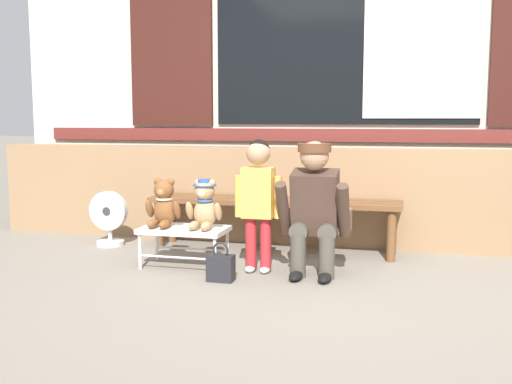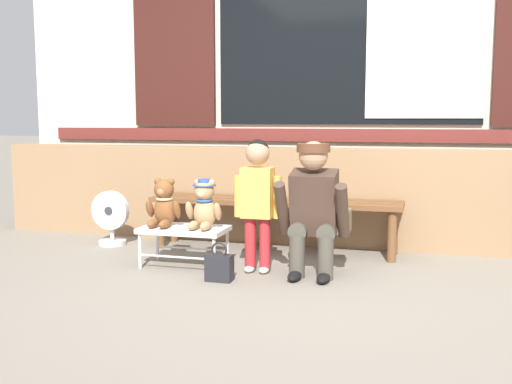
{
  "view_description": "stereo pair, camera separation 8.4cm",
  "coord_description": "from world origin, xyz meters",
  "px_view_note": "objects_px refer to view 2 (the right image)",
  "views": [
    {
      "loc": [
        0.62,
        -3.71,
        1.1
      ],
      "look_at": [
        -0.51,
        0.61,
        0.55
      ],
      "focal_mm": 41.64,
      "sensor_mm": 36.0,
      "label": 1
    },
    {
      "loc": [
        0.7,
        -3.68,
        1.1
      ],
      "look_at": [
        -0.51,
        0.61,
        0.55
      ],
      "focal_mm": 41.64,
      "sensor_mm": 36.0,
      "label": 2
    }
  ],
  "objects_px": {
    "small_display_bench": "(184,231)",
    "adult_crouching": "(315,208)",
    "wooden_bench_long": "(274,207)",
    "floor_fan": "(111,218)",
    "teddy_bear_with_hat": "(204,205)",
    "teddy_bear_plain": "(164,204)",
    "child_standing": "(258,191)",
    "handbag_on_ground": "(219,267)"
  },
  "relations": [
    {
      "from": "small_display_bench",
      "to": "adult_crouching",
      "type": "height_order",
      "value": "adult_crouching"
    },
    {
      "from": "wooden_bench_long",
      "to": "adult_crouching",
      "type": "relative_size",
      "value": 2.21
    },
    {
      "from": "small_display_bench",
      "to": "floor_fan",
      "type": "distance_m",
      "value": 1.06
    },
    {
      "from": "teddy_bear_with_hat",
      "to": "small_display_bench",
      "type": "bearing_deg",
      "value": -179.23
    },
    {
      "from": "small_display_bench",
      "to": "teddy_bear_plain",
      "type": "bearing_deg",
      "value": 179.49
    },
    {
      "from": "small_display_bench",
      "to": "teddy_bear_with_hat",
      "type": "xyz_separation_m",
      "value": [
        0.16,
        0.0,
        0.21
      ]
    },
    {
      "from": "floor_fan",
      "to": "small_display_bench",
      "type": "bearing_deg",
      "value": -30.44
    },
    {
      "from": "child_standing",
      "to": "handbag_on_ground",
      "type": "height_order",
      "value": "child_standing"
    },
    {
      "from": "adult_crouching",
      "to": "handbag_on_ground",
      "type": "distance_m",
      "value": 0.78
    },
    {
      "from": "wooden_bench_long",
      "to": "teddy_bear_plain",
      "type": "xyz_separation_m",
      "value": [
        -0.68,
        -0.7,
        0.09
      ]
    },
    {
      "from": "teddy_bear_with_hat",
      "to": "adult_crouching",
      "type": "xyz_separation_m",
      "value": [
        0.83,
        0.0,
        0.01
      ]
    },
    {
      "from": "wooden_bench_long",
      "to": "floor_fan",
      "type": "xyz_separation_m",
      "value": [
        -1.43,
        -0.16,
        -0.13
      ]
    },
    {
      "from": "adult_crouching",
      "to": "handbag_on_ground",
      "type": "xyz_separation_m",
      "value": [
        -0.6,
        -0.31,
        -0.38
      ]
    },
    {
      "from": "handbag_on_ground",
      "to": "child_standing",
      "type": "bearing_deg",
      "value": 57.68
    },
    {
      "from": "wooden_bench_long",
      "to": "teddy_bear_plain",
      "type": "bearing_deg",
      "value": -134.26
    },
    {
      "from": "teddy_bear_with_hat",
      "to": "adult_crouching",
      "type": "distance_m",
      "value": 0.83
    },
    {
      "from": "wooden_bench_long",
      "to": "child_standing",
      "type": "relative_size",
      "value": 2.19
    },
    {
      "from": "child_standing",
      "to": "handbag_on_ground",
      "type": "relative_size",
      "value": 3.52
    },
    {
      "from": "adult_crouching",
      "to": "floor_fan",
      "type": "distance_m",
      "value": 1.98
    },
    {
      "from": "handbag_on_ground",
      "to": "adult_crouching",
      "type": "bearing_deg",
      "value": 27.53
    },
    {
      "from": "floor_fan",
      "to": "adult_crouching",
      "type": "bearing_deg",
      "value": -15.56
    },
    {
      "from": "adult_crouching",
      "to": "handbag_on_ground",
      "type": "bearing_deg",
      "value": -152.47
    },
    {
      "from": "wooden_bench_long",
      "to": "child_standing",
      "type": "height_order",
      "value": "child_standing"
    },
    {
      "from": "child_standing",
      "to": "wooden_bench_long",
      "type": "bearing_deg",
      "value": 94.26
    },
    {
      "from": "child_standing",
      "to": "floor_fan",
      "type": "xyz_separation_m",
      "value": [
        -1.48,
        0.54,
        -0.35
      ]
    },
    {
      "from": "child_standing",
      "to": "handbag_on_ground",
      "type": "bearing_deg",
      "value": -122.32
    },
    {
      "from": "teddy_bear_with_hat",
      "to": "child_standing",
      "type": "distance_m",
      "value": 0.43
    },
    {
      "from": "teddy_bear_plain",
      "to": "teddy_bear_with_hat",
      "type": "relative_size",
      "value": 1.0
    },
    {
      "from": "teddy_bear_plain",
      "to": "wooden_bench_long",
      "type": "bearing_deg",
      "value": 45.74
    },
    {
      "from": "adult_crouching",
      "to": "handbag_on_ground",
      "type": "relative_size",
      "value": 3.49
    },
    {
      "from": "child_standing",
      "to": "teddy_bear_with_hat",
      "type": "bearing_deg",
      "value": 178.37
    },
    {
      "from": "teddy_bear_plain",
      "to": "adult_crouching",
      "type": "xyz_separation_m",
      "value": [
        1.15,
        0.01,
        0.02
      ]
    },
    {
      "from": "teddy_bear_with_hat",
      "to": "adult_crouching",
      "type": "bearing_deg",
      "value": 0.3
    },
    {
      "from": "teddy_bear_plain",
      "to": "teddy_bear_with_hat",
      "type": "height_order",
      "value": "same"
    },
    {
      "from": "teddy_bear_with_hat",
      "to": "handbag_on_ground",
      "type": "bearing_deg",
      "value": -54.01
    },
    {
      "from": "adult_crouching",
      "to": "floor_fan",
      "type": "bearing_deg",
      "value": 164.44
    },
    {
      "from": "small_display_bench",
      "to": "floor_fan",
      "type": "relative_size",
      "value": 1.33
    },
    {
      "from": "small_display_bench",
      "to": "handbag_on_ground",
      "type": "bearing_deg",
      "value": -38.61
    },
    {
      "from": "teddy_bear_plain",
      "to": "adult_crouching",
      "type": "bearing_deg",
      "value": 0.26
    },
    {
      "from": "floor_fan",
      "to": "teddy_bear_plain",
      "type": "bearing_deg",
      "value": -35.42
    },
    {
      "from": "small_display_bench",
      "to": "adult_crouching",
      "type": "xyz_separation_m",
      "value": [
        0.99,
        0.01,
        0.21
      ]
    },
    {
      "from": "wooden_bench_long",
      "to": "adult_crouching",
      "type": "height_order",
      "value": "adult_crouching"
    }
  ]
}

